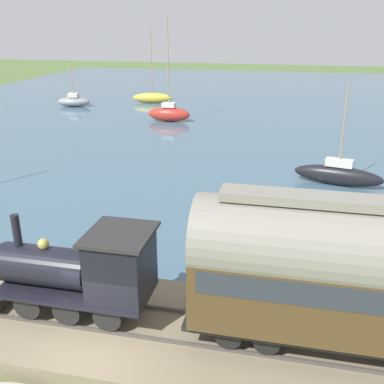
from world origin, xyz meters
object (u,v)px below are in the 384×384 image
Objects in this scene: sailboat_gray at (74,101)px; passenger_coach at (347,271)px; sailboat_yellow at (152,97)px; steam_locomotive at (85,268)px; sailboat_black at (338,174)px; sailboat_red at (169,113)px; rowboat_mid_harbor at (104,239)px.

passenger_coach is at bearing -154.14° from sailboat_gray.
sailboat_gray is 0.57× the size of sailboat_yellow.
sailboat_gray is (38.00, 27.02, -2.61)m from passenger_coach.
steam_locomotive is 1.07× the size of sailboat_gray.
sailboat_gray is at bearing 65.33° from sailboat_black.
sailboat_gray is at bearing 67.62° from sailboat_red.
sailboat_red reaches higher than sailboat_black.
steam_locomotive is at bearing 90.00° from passenger_coach.
sailboat_red reaches higher than passenger_coach.
sailboat_black is (-21.66, -28.35, 0.06)m from sailboat_gray.
sailboat_red reaches higher than sailboat_yellow.
sailboat_yellow reaches higher than steam_locomotive.
sailboat_gray is at bearing 110.48° from sailboat_yellow.
passenger_coach is 0.96× the size of sailboat_yellow.
passenger_coach is at bearing -171.95° from sailboat_black.
sailboat_gray is 35.68m from sailboat_black.
sailboat_red is 26.82m from rowboat_mid_harbor.
passenger_coach reaches higher than rowboat_mid_harbor.
rowboat_mid_harbor is (5.81, 1.97, -2.06)m from steam_locomotive.
passenger_coach reaches higher than steam_locomotive.
sailboat_red is 4.45× the size of rowboat_mid_harbor.
sailboat_gray is 36.58m from rowboat_mid_harbor.
sailboat_gray is 2.30× the size of rowboat_mid_harbor.
sailboat_yellow is 1.48× the size of sailboat_black.
sailboat_black is (-15.97, -15.12, -0.13)m from sailboat_red.
sailboat_gray is at bearing 35.42° from passenger_coach.
steam_locomotive is 18.73m from sailboat_black.
sailboat_black is at bearing -28.90° from steam_locomotive.
sailboat_yellow is at bearing 26.70° from sailboat_red.
sailboat_gray reaches higher than steam_locomotive.
sailboat_yellow is 11.26m from sailboat_red.
sailboat_yellow reaches higher than rowboat_mid_harbor.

